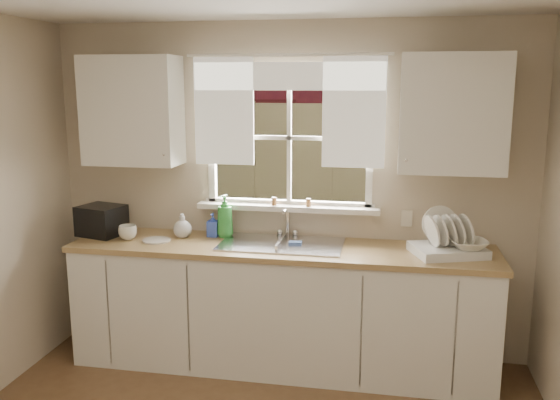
% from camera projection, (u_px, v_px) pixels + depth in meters
% --- Properties ---
extents(room_walls, '(3.62, 4.02, 2.50)m').
position_uv_depth(room_walls, '(204.00, 282.00, 2.48)').
color(room_walls, beige).
rests_on(room_walls, ground).
extents(window, '(1.38, 0.16, 1.06)m').
position_uv_depth(window, '(289.00, 160.00, 4.43)').
color(window, white).
rests_on(window, room_walls).
extents(curtains, '(1.50, 0.03, 0.81)m').
position_uv_depth(curtains, '(288.00, 100.00, 4.29)').
color(curtains, white).
rests_on(curtains, room_walls).
extents(base_cabinets, '(3.00, 0.62, 0.87)m').
position_uv_depth(base_cabinets, '(281.00, 309.00, 4.32)').
color(base_cabinets, silver).
rests_on(base_cabinets, ground).
extents(countertop, '(3.04, 0.65, 0.04)m').
position_uv_depth(countertop, '(281.00, 248.00, 4.23)').
color(countertop, '#A18150').
rests_on(countertop, base_cabinets).
extents(upper_cabinet_left, '(0.70, 0.33, 0.80)m').
position_uv_depth(upper_cabinet_left, '(132.00, 111.00, 4.39)').
color(upper_cabinet_left, silver).
rests_on(upper_cabinet_left, room_walls).
extents(upper_cabinet_right, '(0.70, 0.33, 0.80)m').
position_uv_depth(upper_cabinet_right, '(453.00, 114.00, 3.98)').
color(upper_cabinet_right, silver).
rests_on(upper_cabinet_right, room_walls).
extents(wall_outlet, '(0.08, 0.01, 0.12)m').
position_uv_depth(wall_outlet, '(407.00, 218.00, 4.33)').
color(wall_outlet, beige).
rests_on(wall_outlet, room_walls).
extents(sill_jars, '(0.30, 0.04, 0.06)m').
position_uv_depth(sill_jars, '(291.00, 202.00, 4.42)').
color(sill_jars, brown).
rests_on(sill_jars, window).
extents(sink, '(0.88, 0.52, 0.40)m').
position_uv_depth(sink, '(282.00, 254.00, 4.27)').
color(sink, '#B7B7BC').
rests_on(sink, countertop).
extents(dish_rack, '(0.55, 0.48, 0.31)m').
position_uv_depth(dish_rack, '(448.00, 244.00, 4.01)').
color(dish_rack, silver).
rests_on(dish_rack, countertop).
extents(bowl, '(0.29, 0.29, 0.06)m').
position_uv_depth(bowl, '(469.00, 244.00, 3.93)').
color(bowl, white).
rests_on(bowl, dish_rack).
extents(soap_bottle_a, '(0.15, 0.15, 0.32)m').
position_uv_depth(soap_bottle_a, '(225.00, 216.00, 4.45)').
color(soap_bottle_a, green).
rests_on(soap_bottle_a, countertop).
extents(soap_bottle_b, '(0.08, 0.08, 0.18)m').
position_uv_depth(soap_bottle_b, '(213.00, 225.00, 4.47)').
color(soap_bottle_b, blue).
rests_on(soap_bottle_b, countertop).
extents(soap_bottle_c, '(0.15, 0.15, 0.18)m').
position_uv_depth(soap_bottle_c, '(182.00, 226.00, 4.45)').
color(soap_bottle_c, beige).
rests_on(soap_bottle_c, countertop).
extents(saucer, '(0.20, 0.20, 0.01)m').
position_uv_depth(saucer, '(157.00, 240.00, 4.35)').
color(saucer, silver).
rests_on(saucer, countertop).
extents(cup, '(0.16, 0.16, 0.11)m').
position_uv_depth(cup, '(128.00, 232.00, 4.39)').
color(cup, silver).
rests_on(cup, countertop).
extents(black_appliance, '(0.37, 0.34, 0.23)m').
position_uv_depth(black_appliance, '(102.00, 220.00, 4.51)').
color(black_appliance, black).
rests_on(black_appliance, countertop).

